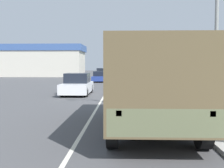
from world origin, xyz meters
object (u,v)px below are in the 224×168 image
car_second_ahead (99,77)px  car_third_ahead (102,74)px  car_fourth_ahead (106,73)px  car_nearest_ahead (77,85)px  military_truck (149,80)px

car_second_ahead → car_third_ahead: 10.35m
car_second_ahead → car_third_ahead: size_ratio=0.90×
car_fourth_ahead → car_second_ahead: bearing=-89.2°
car_second_ahead → car_fourth_ahead: size_ratio=1.08×
car_nearest_ahead → car_second_ahead: car_nearest_ahead is taller
car_third_ahead → car_fourth_ahead: car_third_ahead is taller
car_nearest_ahead → car_fourth_ahead: 37.10m
military_truck → car_nearest_ahead: (-4.18, 11.10, -0.92)m
car_third_ahead → car_nearest_ahead: bearing=-89.7°
car_second_ahead → car_third_ahead: bearing=92.6°
car_third_ahead → car_fourth_ahead: 10.36m
military_truck → car_fourth_ahead: (-4.17, 48.20, -0.93)m
car_nearest_ahead → car_fourth_ahead: bearing=90.0°
car_nearest_ahead → military_truck: bearing=-69.4°
car_second_ahead → car_fourth_ahead: 20.69m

